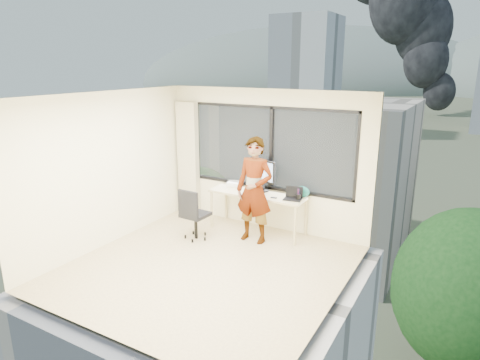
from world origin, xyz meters
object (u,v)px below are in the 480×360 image
Objects in this scene: desk at (258,212)px; person at (254,190)px; chair at (196,213)px; monitor at (263,175)px; laptop at (293,194)px; game_console at (235,184)px; handbag at (302,192)px.

desk is 0.70m from person.
desk is at bearing 49.35° from chair.
person is at bearing -59.00° from monitor.
desk is 2.98× the size of monitor.
desk is 5.63× the size of laptop.
person is (0.14, -0.41, 0.55)m from desk.
game_console is (0.20, 1.05, 0.31)m from chair.
desk is 6.07× the size of game_console.
person is 0.67m from laptop.
handbag is at bearing 60.45° from laptop.
game_console is 1.40m from handbag.
laptop is at bearing -127.40° from handbag.
monitor is 0.68m from game_console.
person reaches higher than desk.
laptop is at bearing -5.38° from desk.
laptop is at bearing -27.39° from game_console.
person reaches higher than handbag.
monitor is at bearing 52.93° from chair.
handbag is (0.78, 0.02, -0.20)m from monitor.
person is 3.06× the size of monitor.
chair is 1.11m from game_console.
chair is 1.13m from person.
chair is 3.22× the size of game_console.
person reaches higher than game_console.
desk is 1.88× the size of chair.
game_console is at bearing -167.27° from monitor.
person is 5.79× the size of laptop.
monitor is (-0.12, 0.55, 0.13)m from person.
handbag is at bearing 34.92° from chair.
monitor is 2.04× the size of game_console.
game_console is (-0.60, 0.20, 0.41)m from desk.
monitor is at bearing 102.96° from person.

